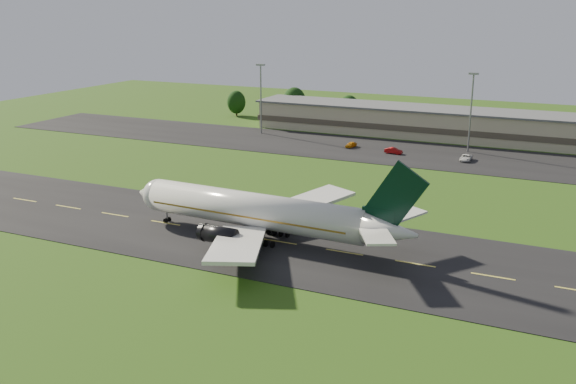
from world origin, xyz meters
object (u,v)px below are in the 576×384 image
at_px(light_mast_west, 261,90).
at_px(terminal, 484,127).
at_px(service_vehicle_a, 351,145).
at_px(airliner, 259,212).
at_px(light_mast_centre, 471,103).
at_px(service_vehicle_b, 394,151).
at_px(service_vehicle_c, 466,158).

bearing_deg(light_mast_west, terminal, 14.76).
bearing_deg(light_mast_west, service_vehicle_a, -13.74).
height_order(airliner, service_vehicle_a, airliner).
relative_size(terminal, light_mast_centre, 7.13).
bearing_deg(service_vehicle_a, airliner, -71.87).
relative_size(airliner, terminal, 0.35).
height_order(airliner, terminal, airliner).
distance_m(light_mast_centre, service_vehicle_a, 32.51).
bearing_deg(service_vehicle_b, terminal, -28.33).
bearing_deg(airliner, light_mast_centre, 78.23).
bearing_deg(light_mast_west, light_mast_centre, 0.00).
relative_size(terminal, service_vehicle_a, 34.98).
relative_size(airliner, service_vehicle_c, 9.69).
xyz_separation_m(service_vehicle_b, service_vehicle_c, (18.19, -0.15, -0.01)).
height_order(light_mast_west, light_mast_centre, same).
xyz_separation_m(light_mast_west, service_vehicle_c, (61.36, -10.51, -11.90)).
distance_m(service_vehicle_b, service_vehicle_c, 18.19).
bearing_deg(light_mast_centre, airliner, -103.85).
relative_size(airliner, service_vehicle_b, 11.29).
bearing_deg(terminal, service_vehicle_c, -90.10).
xyz_separation_m(terminal, light_mast_west, (-61.40, -16.18, 8.75)).
distance_m(light_mast_west, service_vehicle_c, 63.38).
height_order(light_mast_west, service_vehicle_b, light_mast_west).
bearing_deg(service_vehicle_b, light_mast_west, 82.68).
bearing_deg(terminal, service_vehicle_a, -142.34).
bearing_deg(service_vehicle_a, terminal, 48.27).
relative_size(light_mast_west, service_vehicle_c, 3.84).
xyz_separation_m(airliner, light_mast_centre, (19.73, 80.03, 8.08)).
xyz_separation_m(light_mast_west, service_vehicle_b, (43.16, -10.35, -11.89)).
distance_m(airliner, service_vehicle_a, 73.25).
relative_size(airliner, light_mast_west, 2.52).
distance_m(terminal, service_vehicle_a, 38.91).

